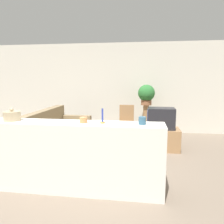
{
  "coord_description": "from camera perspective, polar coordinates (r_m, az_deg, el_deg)",
  "views": [
    {
      "loc": [
        1.01,
        -3.3,
        1.62
      ],
      "look_at": [
        0.29,
        1.72,
        0.85
      ],
      "focal_mm": 35.0,
      "sensor_mm": 36.0,
      "label": 1
    }
  ],
  "objects": [
    {
      "name": "television",
      "position": [
        5.1,
        12.61,
        -1.61
      ],
      "size": [
        0.61,
        0.43,
        0.48
      ],
      "color": "#232328",
      "rests_on": "tv_stand"
    },
    {
      "name": "couch",
      "position": [
        5.19,
        -13.77,
        -6.21
      ],
      "size": [
        0.96,
        2.04,
        0.92
      ],
      "color": "#847051",
      "rests_on": "ground_plane"
    },
    {
      "name": "tv_stand",
      "position": [
        5.21,
        12.51,
        -6.87
      ],
      "size": [
        0.85,
        0.54,
        0.5
      ],
      "color": "#9E754C",
      "rests_on": "ground_plane"
    },
    {
      "name": "potted_plant",
      "position": [
        6.24,
        8.97,
        4.67
      ],
      "size": [
        0.47,
        0.47,
        0.57
      ],
      "color": "#8E5B3D",
      "rests_on": "plant_stand"
    },
    {
      "name": "decorative_bowl",
      "position": [
        3.53,
        -24.66,
        -0.94
      ],
      "size": [
        0.24,
        0.24,
        0.19
      ],
      "color": "tan",
      "rests_on": "foreground_counter"
    },
    {
      "name": "foreground_counter",
      "position": [
        3.28,
        -10.45,
        -11.36
      ],
      "size": [
        2.64,
        0.44,
        1.01
      ],
      "color": "white",
      "rests_on": "ground_plane"
    },
    {
      "name": "wall_back",
      "position": [
        6.81,
        -0.38,
        6.35
      ],
      "size": [
        9.0,
        0.06,
        2.7
      ],
      "color": "beige",
      "rests_on": "ground_plane"
    },
    {
      "name": "plant_stand",
      "position": [
        6.34,
        8.81,
        -2.16
      ],
      "size": [
        0.16,
        0.16,
        0.89
      ],
      "color": "#9E754C",
      "rests_on": "ground_plane"
    },
    {
      "name": "candle_jar",
      "position": [
        3.09,
        -7.46,
        -2.08
      ],
      "size": [
        0.11,
        0.11,
        0.08
      ],
      "color": "#C6844C",
      "rests_on": "foreground_counter"
    },
    {
      "name": "ground_plane",
      "position": [
        3.82,
        -8.33,
        -16.59
      ],
      "size": [
        14.0,
        14.0,
        0.0
      ],
      "primitive_type": "plane",
      "color": "#756656"
    },
    {
      "name": "candlestick",
      "position": [
        3.02,
        -2.5,
        -1.77
      ],
      "size": [
        0.07,
        0.07,
        0.21
      ],
      "color": "#B7933D",
      "rests_on": "foreground_counter"
    },
    {
      "name": "coffee_tin",
      "position": [
        2.97,
        7.91,
        -2.25
      ],
      "size": [
        0.1,
        0.1,
        0.1
      ],
      "color": "#335B75",
      "rests_on": "foreground_counter"
    },
    {
      "name": "wooden_chair",
      "position": [
        5.92,
        3.76,
        -2.31
      ],
      "size": [
        0.44,
        0.44,
        0.92
      ],
      "color": "#9E754C",
      "rests_on": "ground_plane"
    }
  ]
}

